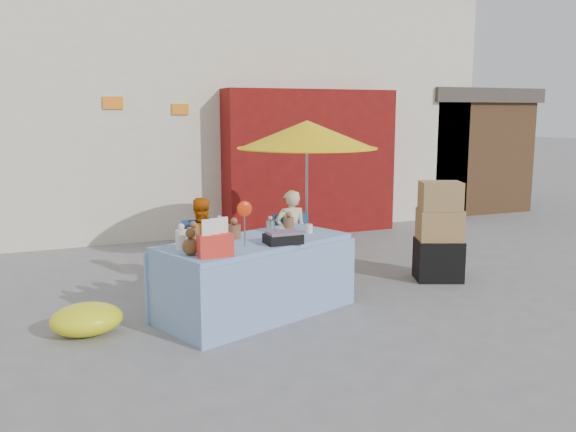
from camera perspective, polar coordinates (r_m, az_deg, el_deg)
name	(u,v)px	position (r m, az deg, el deg)	size (l,w,h in m)	color
ground	(287,316)	(6.73, -0.06, -9.37)	(80.00, 80.00, 0.00)	slate
backdrop	(176,70)	(13.74, -10.45, 13.30)	(14.00, 8.00, 7.80)	silver
market_table	(255,276)	(6.71, -3.13, -5.65)	(2.37, 1.70, 1.30)	#7E98CA
chair_left	(203,269)	(7.74, -7.92, -4.94)	(0.54, 0.53, 0.85)	navy
chair_right	(295,260)	(8.13, 0.65, -4.13)	(0.54, 0.53, 0.85)	navy
vendor_orange	(200,242)	(7.79, -8.24, -2.45)	(0.56, 0.43, 1.14)	#D6620B
vendor_beige	(291,234)	(8.18, 0.27, -1.65)	(0.43, 0.28, 1.18)	beige
umbrella	(307,135)	(8.29, 1.79, 7.57)	(1.90, 1.90, 2.09)	gray
box_stack	(439,235)	(8.25, 13.96, -1.74)	(0.73, 0.68, 1.31)	black
tarp_bundle	(87,319)	(6.48, -18.33, -9.16)	(0.71, 0.57, 0.32)	yellow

